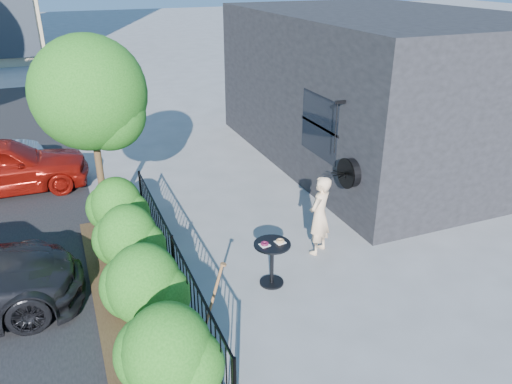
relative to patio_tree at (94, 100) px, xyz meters
name	(u,v)px	position (x,y,z in m)	size (l,w,h in m)	color
ground	(257,273)	(2.24, -2.76, -2.76)	(120.00, 120.00, 0.00)	gray
shop_building	(378,87)	(7.73, 1.74, -0.76)	(6.22, 9.00, 4.00)	black
fence	(174,263)	(0.74, -2.76, -2.20)	(0.05, 6.05, 1.10)	black
planting_bed	(135,299)	(0.04, -2.76, -2.72)	(1.30, 6.00, 0.08)	#382616
shrubs	(136,261)	(0.14, -2.66, -2.06)	(1.10, 5.60, 1.24)	#1B5713
patio_tree	(94,100)	(0.00, 0.00, 0.00)	(2.20, 2.20, 3.94)	#3F2B19
cafe_table	(272,256)	(2.36, -3.16, -2.21)	(0.64, 0.64, 0.86)	black
woman	(319,215)	(3.62, -2.52, -1.97)	(0.58, 0.38, 1.58)	beige
shovel	(211,305)	(0.98, -4.06, -2.21)	(0.43, 0.16, 1.26)	brown
car_red	(1,166)	(-2.15, 2.86, -2.08)	(1.60, 3.98, 1.36)	maroon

